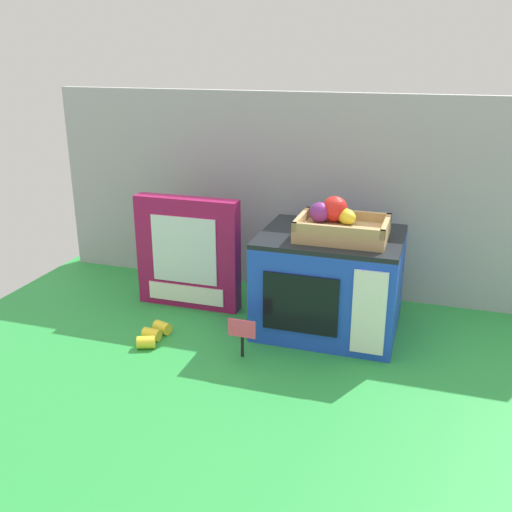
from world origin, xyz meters
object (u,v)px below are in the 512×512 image
(toy_microwave, at_px, (330,282))
(loose_toy_banana, at_px, (153,335))
(food_groups_crate, at_px, (339,225))
(price_sign, at_px, (242,332))
(cookie_set_box, at_px, (188,253))

(toy_microwave, bearing_deg, loose_toy_banana, -152.81)
(loose_toy_banana, bearing_deg, food_groups_crate, 24.51)
(price_sign, bearing_deg, cookie_set_box, 135.29)
(cookie_set_box, distance_m, price_sign, 0.36)
(toy_microwave, xyz_separation_m, price_sign, (-0.17, -0.23, -0.07))
(cookie_set_box, bearing_deg, toy_microwave, -2.86)
(cookie_set_box, height_order, loose_toy_banana, cookie_set_box)
(loose_toy_banana, bearing_deg, toy_microwave, 27.19)
(cookie_set_box, bearing_deg, loose_toy_banana, -89.68)
(cookie_set_box, distance_m, loose_toy_banana, 0.28)
(price_sign, relative_size, loose_toy_banana, 0.75)
(food_groups_crate, xyz_separation_m, cookie_set_box, (-0.44, 0.04, -0.13))
(toy_microwave, relative_size, food_groups_crate, 1.62)
(toy_microwave, distance_m, loose_toy_banana, 0.48)
(food_groups_crate, height_order, cookie_set_box, food_groups_crate)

